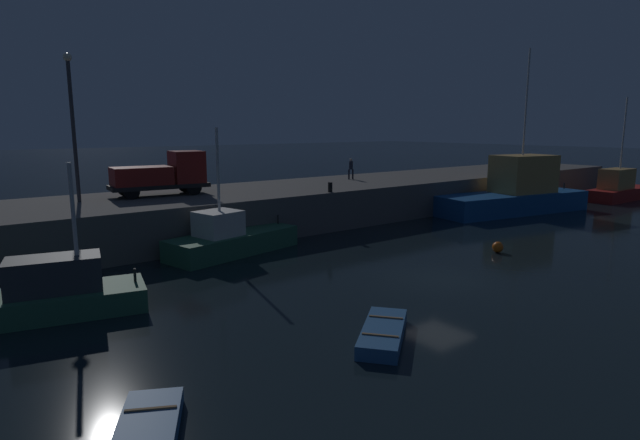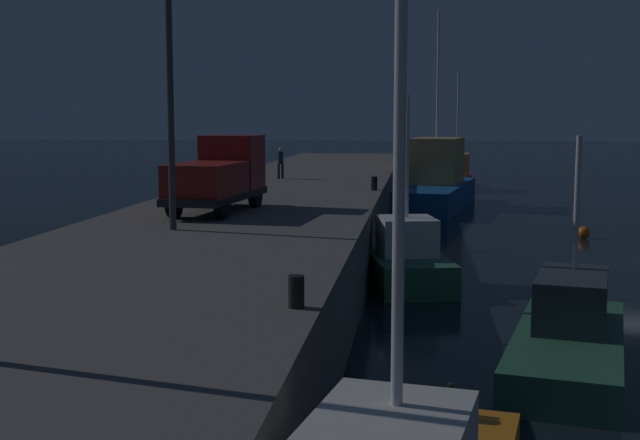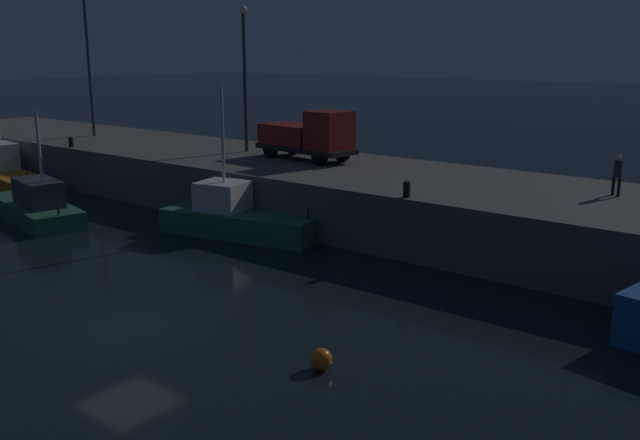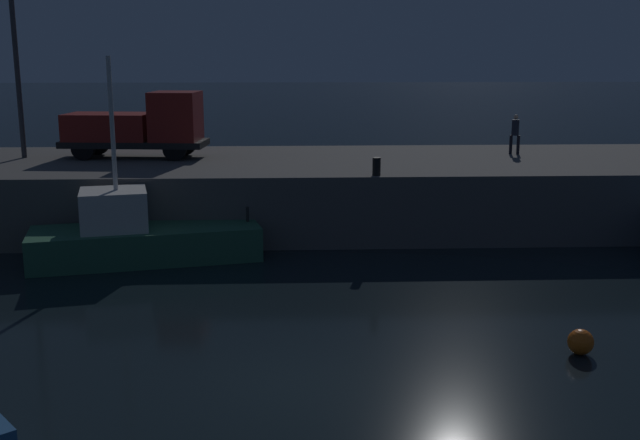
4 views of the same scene
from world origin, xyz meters
The scene contains 13 objects.
ground_plane centered at (0.00, 0.00, 0.00)m, with size 320.00×320.00×0.00m, color black.
pier_quay centered at (0.00, 15.21, 1.25)m, with size 77.89×8.87×2.49m.
fishing_boat_blue centered at (32.47, 6.27, 1.02)m, with size 8.61×2.55×9.08m.
fishing_boat_white centered at (-4.88, 9.72, 0.79)m, with size 7.56×3.92×6.48m.
fishing_boat_orange centered at (18.84, 8.21, 1.52)m, with size 13.39×5.91×12.25m.
fishing_trawler_green centered at (-14.42, 5.64, 0.73)m, with size 7.68×3.94×5.31m.
dinghy_orange_near centered at (-14.05, -3.88, 0.18)m, with size 2.64×3.51×0.40m.
rowboat_white_mid centered at (-6.37, -3.03, 0.22)m, with size 3.41×3.07×0.47m.
mooring_buoy_mid centered at (6.36, 1.38, 0.29)m, with size 0.58×0.58×0.58m, color orange.
lamp_post_east centered at (-10.56, 16.23, 7.06)m, with size 0.44×0.44×7.81m.
utility_truck centered at (-5.88, 16.00, 3.74)m, with size 5.77×2.50×2.59m.
dockworker centered at (9.18, 16.42, 3.41)m, with size 0.41×0.41×1.62m.
bollard_west centered at (2.90, 11.15, 2.80)m, with size 0.28×0.28×0.61m, color black.
Camera 1 is at (-17.10, -13.76, 6.50)m, focal length 28.89 mm.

